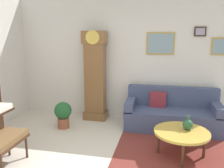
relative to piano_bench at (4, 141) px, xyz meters
name	(u,v)px	position (x,y,z in m)	size (l,w,h in m)	color
wall_back	(127,58)	(1.44, 2.52, 1.00)	(5.30, 0.13, 2.80)	silver
area_rug	(178,153)	(2.55, 0.96, -0.40)	(2.10, 1.50, 0.01)	maroon
piano_bench	(4,141)	(0.00, 0.00, 0.00)	(0.42, 0.70, 0.48)	#3D2316
grandfather_clock	(95,78)	(0.75, 2.24, 0.56)	(0.52, 0.34, 2.03)	brown
couch	(171,114)	(2.46, 2.05, -0.09)	(1.90, 0.80, 0.84)	#424C70
coffee_table	(182,133)	(2.58, 0.89, -0.01)	(0.88, 0.88, 0.42)	gold
green_jug	(188,124)	(2.68, 0.97, 0.10)	(0.17, 0.17, 0.24)	#234C33
potted_plant	(63,113)	(0.23, 1.57, -0.08)	(0.36, 0.36, 0.56)	#935138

